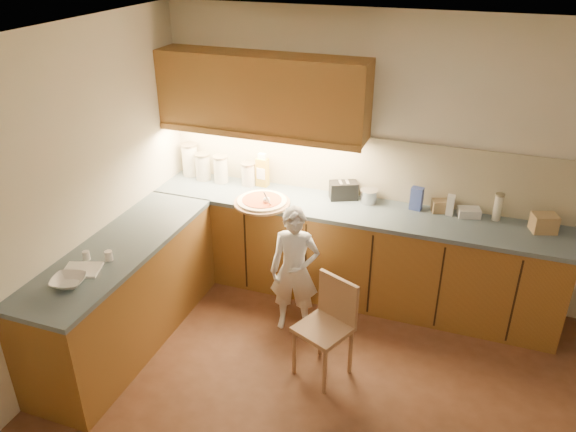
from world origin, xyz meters
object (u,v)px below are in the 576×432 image
object	(u,v)px
child	(295,270)
wooden_chair	(329,321)
pizza_on_board	(262,202)
oil_jug	(262,171)
toaster	(343,190)

from	to	relation	value
child	wooden_chair	distance (m)	0.62
pizza_on_board	wooden_chair	bearing A→B (deg)	-44.44
pizza_on_board	oil_jug	distance (m)	0.44
child	wooden_chair	bearing A→B (deg)	-56.17
oil_jug	toaster	xyz separation A→B (m)	(0.82, -0.02, -0.07)
wooden_chair	toaster	size ratio (longest dim) A/B	2.81
wooden_chair	toaster	world-z (taller)	toaster
pizza_on_board	child	bearing A→B (deg)	-43.86
oil_jug	toaster	distance (m)	0.82
child	toaster	distance (m)	0.95
pizza_on_board	oil_jug	bearing A→B (deg)	111.38
child	toaster	xyz separation A→B (m)	(0.19, 0.83, 0.42)
wooden_chair	oil_jug	bearing A→B (deg)	153.64
child	wooden_chair	xyz separation A→B (m)	(0.43, -0.43, -0.11)
oil_jug	toaster	size ratio (longest dim) A/B	1.14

